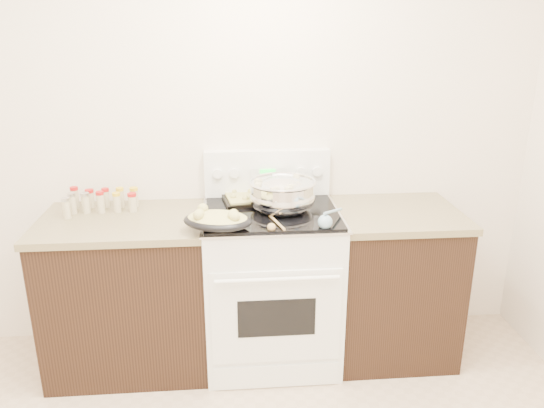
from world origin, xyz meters
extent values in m
cube|color=white|center=(0.00, 1.77, 1.35)|extent=(4.00, 0.05, 2.70)
cube|color=black|center=(-0.48, 1.43, 0.44)|extent=(0.90, 0.64, 0.88)
cube|color=brown|center=(-0.48, 1.43, 0.90)|extent=(0.93, 0.67, 0.04)
cube|color=black|center=(1.08, 1.43, 0.44)|extent=(0.70, 0.64, 0.88)
cube|color=brown|center=(1.08, 1.43, 0.90)|extent=(0.73, 0.67, 0.04)
cube|color=white|center=(0.35, 1.42, 0.46)|extent=(0.76, 0.66, 0.92)
cube|color=white|center=(0.35, 1.08, 0.45)|extent=(0.70, 0.01, 0.55)
cube|color=black|center=(0.35, 1.08, 0.46)|extent=(0.42, 0.01, 0.22)
cylinder|color=white|center=(0.35, 1.04, 0.70)|extent=(0.65, 0.02, 0.02)
cube|color=white|center=(0.35, 1.09, 0.08)|extent=(0.70, 0.01, 0.14)
cube|color=silver|center=(0.35, 1.42, 0.93)|extent=(0.78, 0.68, 0.01)
cube|color=black|center=(0.35, 1.42, 0.94)|extent=(0.74, 0.64, 0.01)
cube|color=white|center=(0.35, 1.72, 1.08)|extent=(0.76, 0.07, 0.28)
cylinder|color=white|center=(0.05, 1.67, 1.10)|extent=(0.06, 0.02, 0.06)
cylinder|color=white|center=(0.15, 1.67, 1.10)|extent=(0.06, 0.02, 0.06)
cylinder|color=white|center=(0.55, 1.67, 1.10)|extent=(0.06, 0.02, 0.06)
cylinder|color=white|center=(0.65, 1.67, 1.10)|extent=(0.06, 0.02, 0.06)
cube|color=#19E533|center=(0.35, 1.67, 1.10)|extent=(0.09, 0.00, 0.04)
cube|color=silver|center=(0.27, 1.67, 1.10)|extent=(0.05, 0.00, 0.05)
cube|color=silver|center=(0.43, 1.67, 1.10)|extent=(0.05, 0.00, 0.05)
ellipsoid|color=silver|center=(0.41, 1.43, 1.02)|extent=(0.45, 0.45, 0.22)
cylinder|color=silver|center=(0.41, 1.43, 0.95)|extent=(0.21, 0.21, 0.01)
torus|color=silver|center=(0.41, 1.43, 1.11)|extent=(0.38, 0.38, 0.02)
cylinder|color=silver|center=(0.41, 1.43, 1.04)|extent=(0.36, 0.36, 0.12)
cylinder|color=brown|center=(0.41, 1.43, 1.10)|extent=(0.34, 0.34, 0.00)
cube|color=beige|center=(0.43, 1.30, 1.10)|extent=(0.05, 0.05, 0.03)
cube|color=beige|center=(0.45, 1.42, 1.10)|extent=(0.04, 0.04, 0.03)
cube|color=beige|center=(0.28, 1.47, 1.10)|extent=(0.05, 0.05, 0.03)
cube|color=beige|center=(0.43, 1.52, 1.10)|extent=(0.03, 0.03, 0.02)
cube|color=beige|center=(0.48, 1.40, 1.10)|extent=(0.04, 0.04, 0.03)
cube|color=beige|center=(0.35, 1.31, 1.10)|extent=(0.03, 0.03, 0.02)
cube|color=beige|center=(0.42, 1.47, 1.10)|extent=(0.04, 0.04, 0.03)
cube|color=beige|center=(0.45, 1.41, 1.10)|extent=(0.04, 0.04, 0.03)
cube|color=beige|center=(0.51, 1.53, 1.10)|extent=(0.04, 0.04, 0.03)
cube|color=beige|center=(0.44, 1.52, 1.10)|extent=(0.03, 0.03, 0.02)
cube|color=beige|center=(0.45, 1.35, 1.10)|extent=(0.03, 0.03, 0.03)
cube|color=beige|center=(0.28, 1.39, 1.10)|extent=(0.04, 0.04, 0.03)
cube|color=beige|center=(0.46, 1.36, 1.10)|extent=(0.04, 0.04, 0.02)
cube|color=beige|center=(0.48, 1.47, 1.10)|extent=(0.03, 0.03, 0.02)
cube|color=beige|center=(0.37, 1.32, 1.10)|extent=(0.03, 0.03, 0.02)
ellipsoid|color=black|center=(0.05, 1.17, 0.98)|extent=(0.42, 0.35, 0.08)
ellipsoid|color=#C7BD6A|center=(0.05, 1.17, 1.00)|extent=(0.38, 0.31, 0.06)
sphere|color=#C7BD6A|center=(0.13, 1.13, 1.03)|extent=(0.05, 0.05, 0.05)
sphere|color=#C7BD6A|center=(0.14, 1.11, 1.03)|extent=(0.05, 0.05, 0.05)
sphere|color=#C7BD6A|center=(-0.04, 1.17, 1.03)|extent=(0.05, 0.05, 0.05)
sphere|color=#C7BD6A|center=(-0.04, 1.14, 1.03)|extent=(0.05, 0.05, 0.05)
sphere|color=#C7BD6A|center=(0.14, 1.15, 1.03)|extent=(0.05, 0.05, 0.05)
sphere|color=#C7BD6A|center=(-0.02, 1.25, 1.03)|extent=(0.05, 0.05, 0.05)
sphere|color=#C7BD6A|center=(-0.03, 1.24, 1.03)|extent=(0.05, 0.05, 0.05)
sphere|color=#C7BD6A|center=(0.13, 1.12, 1.03)|extent=(0.04, 0.04, 0.04)
cube|color=black|center=(0.28, 1.61, 0.95)|extent=(0.43, 0.33, 0.02)
cube|color=#C7BD6A|center=(0.28, 1.61, 0.97)|extent=(0.39, 0.29, 0.02)
sphere|color=#C7BD6A|center=(0.24, 1.68, 0.98)|extent=(0.03, 0.03, 0.03)
sphere|color=#C7BD6A|center=(0.15, 1.69, 0.98)|extent=(0.03, 0.03, 0.03)
sphere|color=#C7BD6A|center=(0.21, 1.54, 0.98)|extent=(0.04, 0.04, 0.04)
sphere|color=#C7BD6A|center=(0.29, 1.60, 0.98)|extent=(0.03, 0.03, 0.03)
sphere|color=#C7BD6A|center=(0.41, 1.67, 0.98)|extent=(0.04, 0.04, 0.04)
sphere|color=#C7BD6A|center=(0.42, 1.54, 0.98)|extent=(0.04, 0.04, 0.04)
sphere|color=#C7BD6A|center=(0.14, 1.58, 0.98)|extent=(0.04, 0.04, 0.04)
sphere|color=#C7BD6A|center=(0.24, 1.69, 0.98)|extent=(0.04, 0.04, 0.04)
sphere|color=#C7BD6A|center=(0.38, 1.58, 0.98)|extent=(0.04, 0.04, 0.04)
sphere|color=#C7BD6A|center=(0.32, 1.59, 0.98)|extent=(0.04, 0.04, 0.04)
cylinder|color=tan|center=(0.35, 1.24, 0.95)|extent=(0.09, 0.27, 0.01)
sphere|color=tan|center=(0.33, 1.13, 0.96)|extent=(0.04, 0.04, 0.04)
sphere|color=#789BB3|center=(0.61, 1.14, 0.97)|extent=(0.08, 0.08, 0.08)
cylinder|color=#789BB3|center=(0.67, 1.23, 1.00)|extent=(0.15, 0.22, 0.07)
cylinder|color=#BFB28C|center=(-0.78, 1.63, 0.98)|extent=(0.04, 0.04, 0.11)
cylinder|color=#B21414|center=(-0.78, 1.63, 1.04)|extent=(0.05, 0.05, 0.02)
cylinder|color=#BFB28C|center=(-0.70, 1.63, 0.97)|extent=(0.05, 0.05, 0.09)
cylinder|color=#B21414|center=(-0.70, 1.63, 1.02)|extent=(0.05, 0.05, 0.02)
cylinder|color=#BFB28C|center=(-0.61, 1.63, 0.97)|extent=(0.04, 0.04, 0.10)
cylinder|color=#B21414|center=(-0.61, 1.63, 1.03)|extent=(0.04, 0.04, 0.02)
cylinder|color=#BFB28C|center=(-0.52, 1.62, 0.97)|extent=(0.04, 0.04, 0.10)
cylinder|color=gold|center=(-0.52, 1.62, 1.03)|extent=(0.04, 0.04, 0.02)
cylinder|color=#BFB28C|center=(-0.44, 1.63, 0.97)|extent=(0.05, 0.05, 0.10)
cylinder|color=gold|center=(-0.44, 1.63, 1.03)|extent=(0.05, 0.05, 0.02)
cylinder|color=#BFB28C|center=(-0.77, 1.53, 0.97)|extent=(0.04, 0.04, 0.10)
cylinder|color=#B2B2B7|center=(-0.77, 1.53, 1.03)|extent=(0.04, 0.04, 0.02)
cylinder|color=#BFB28C|center=(-0.70, 1.54, 0.97)|extent=(0.05, 0.05, 0.10)
cylinder|color=#B2B2B7|center=(-0.70, 1.54, 1.03)|extent=(0.05, 0.05, 0.02)
cylinder|color=#BFB28C|center=(-0.61, 1.53, 0.97)|extent=(0.04, 0.04, 0.11)
cylinder|color=#B21414|center=(-0.61, 1.53, 1.04)|extent=(0.04, 0.04, 0.02)
cylinder|color=#BFB28C|center=(-0.53, 1.54, 0.97)|extent=(0.04, 0.04, 0.10)
cylinder|color=gold|center=(-0.53, 1.54, 1.03)|extent=(0.04, 0.04, 0.02)
cylinder|color=#BFB28C|center=(-0.44, 1.54, 0.97)|extent=(0.05, 0.05, 0.09)
cylinder|color=#B21414|center=(-0.44, 1.54, 1.02)|extent=(0.05, 0.05, 0.02)
cylinder|color=#BFB28C|center=(-0.78, 1.46, 0.97)|extent=(0.04, 0.04, 0.10)
cylinder|color=#B2B2B7|center=(-0.78, 1.46, 1.03)|extent=(0.04, 0.04, 0.02)
camera|label=1|loc=(0.11, -1.39, 1.95)|focal=35.00mm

